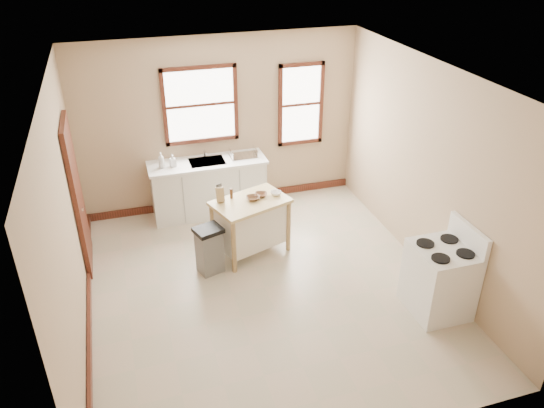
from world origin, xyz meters
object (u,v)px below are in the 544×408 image
(soap_bottle_b, at_px, (173,161))
(trash_bin, at_px, (210,250))
(kitchen_island, at_px, (251,227))
(bowl_a, at_px, (253,198))
(soap_bottle_a, at_px, (161,160))
(knife_block, at_px, (220,195))
(dish_rack, at_px, (243,153))
(pepper_grinder, at_px, (231,193))
(bowl_c, at_px, (276,193))
(bowl_b, at_px, (261,195))
(gas_stove, at_px, (441,271))

(soap_bottle_b, bearing_deg, trash_bin, -94.35)
(kitchen_island, xyz_separation_m, bowl_a, (0.04, 0.02, 0.44))
(soap_bottle_a, xyz_separation_m, knife_block, (0.66, -1.19, -0.10))
(trash_bin, bearing_deg, dish_rack, 42.90)
(pepper_grinder, bearing_deg, kitchen_island, -33.00)
(knife_block, bearing_deg, bowl_c, -4.08)
(soap_bottle_b, height_order, kitchen_island, soap_bottle_b)
(dish_rack, xyz_separation_m, bowl_b, (-0.06, -1.25, -0.11))
(soap_bottle_a, height_order, trash_bin, soap_bottle_a)
(soap_bottle_b, bearing_deg, bowl_b, -60.74)
(soap_bottle_a, height_order, dish_rack, soap_bottle_a)
(knife_block, bearing_deg, soap_bottle_a, 117.18)
(soap_bottle_b, xyz_separation_m, bowl_b, (1.07, -1.20, -0.15))
(bowl_a, relative_size, trash_bin, 0.27)
(soap_bottle_b, distance_m, trash_bin, 1.74)
(knife_block, xyz_separation_m, bowl_a, (0.45, -0.08, -0.08))
(gas_stove, bearing_deg, pepper_grinder, 135.51)
(soap_bottle_b, distance_m, bowl_a, 1.58)
(soap_bottle_b, height_order, bowl_b, soap_bottle_b)
(soap_bottle_a, bearing_deg, dish_rack, -2.91)
(pepper_grinder, bearing_deg, soap_bottle_a, 125.78)
(soap_bottle_b, xyz_separation_m, kitchen_island, (0.89, -1.29, -0.60))
(bowl_a, height_order, bowl_c, bowl_c)
(dish_rack, height_order, bowl_c, dish_rack)
(bowl_a, height_order, trash_bin, bowl_a)
(pepper_grinder, xyz_separation_m, bowl_c, (0.63, -0.08, -0.05))
(dish_rack, bearing_deg, bowl_a, -123.58)
(trash_bin, distance_m, gas_stove, 3.00)
(bowl_c, height_order, trash_bin, bowl_c)
(pepper_grinder, distance_m, gas_stove, 2.95)
(soap_bottle_b, bearing_deg, knife_block, -80.16)
(dish_rack, distance_m, knife_block, 1.40)
(pepper_grinder, xyz_separation_m, trash_bin, (-0.43, -0.45, -0.57))
(dish_rack, xyz_separation_m, bowl_c, (0.15, -1.27, -0.11))
(bowl_c, distance_m, gas_stove, 2.47)
(pepper_grinder, xyz_separation_m, gas_stove, (2.09, -2.05, -0.34))
(kitchen_island, relative_size, trash_bin, 1.50)
(bowl_b, bearing_deg, soap_bottle_b, 131.67)
(bowl_a, xyz_separation_m, bowl_c, (0.35, 0.04, 0.00))
(bowl_b, bearing_deg, bowl_a, -153.94)
(dish_rack, relative_size, bowl_b, 2.47)
(kitchen_island, xyz_separation_m, trash_bin, (-0.66, -0.30, -0.08))
(dish_rack, bearing_deg, bowl_b, -117.83)
(bowl_c, bearing_deg, soap_bottle_b, 136.35)
(kitchen_island, distance_m, bowl_a, 0.45)
(dish_rack, bearing_deg, soap_bottle_b, 157.50)
(kitchen_island, height_order, trash_bin, kitchen_island)
(soap_bottle_a, bearing_deg, kitchen_island, -55.64)
(soap_bottle_b, relative_size, dish_rack, 0.45)
(soap_bottle_b, bearing_deg, soap_bottle_a, 165.75)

